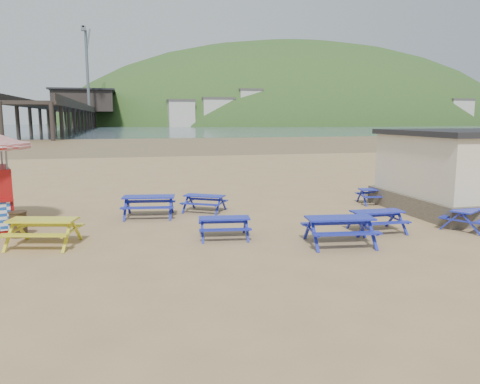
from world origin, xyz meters
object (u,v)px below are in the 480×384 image
object	(u,v)px
picnic_table_blue_a	(149,206)
litter_bin	(18,224)
picnic_table_blue_b	(204,203)
picnic_table_yellow	(43,232)

from	to	relation	value
picnic_table_blue_a	litter_bin	world-z (taller)	litter_bin
picnic_table_blue_b	picnic_table_yellow	distance (m)	6.47
picnic_table_yellow	picnic_table_blue_a	bearing A→B (deg)	60.72
picnic_table_blue_b	picnic_table_blue_a	bearing A→B (deg)	-136.45
picnic_table_blue_b	picnic_table_yellow	size ratio (longest dim) A/B	0.90
picnic_table_yellow	litter_bin	bearing A→B (deg)	139.61
picnic_table_blue_a	picnic_table_yellow	xyz separation A→B (m)	(-3.13, -3.27, 0.00)
picnic_table_yellow	litter_bin	distance (m)	1.59
picnic_table_blue_a	litter_bin	distance (m)	4.50
picnic_table_blue_a	picnic_table_blue_b	bearing A→B (deg)	21.85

